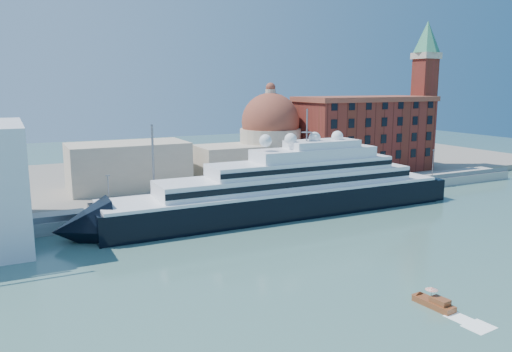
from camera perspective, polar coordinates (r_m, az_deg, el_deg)
ground at (r=90.68m, az=6.73°, el=-8.18°), size 400.00×400.00×0.00m
quay at (r=119.07m, az=-2.26°, el=-2.98°), size 180.00×10.00×2.50m
land at (r=156.63m, az=-8.46°, el=0.06°), size 260.00×72.00×2.00m
quay_fence at (r=114.67m, az=-1.34°, el=-2.55°), size 180.00×0.10×1.20m
superyacht at (r=110.28m, az=1.84°, el=-2.20°), size 91.98×12.75×27.49m
water_taxi at (r=71.42m, az=19.75°, el=-13.44°), size 2.44×5.85×2.70m
warehouse at (r=159.46m, az=12.27°, el=4.76°), size 43.00×19.00×23.25m
campanile at (r=174.81m, az=18.70°, el=9.85°), size 8.40×8.40×47.00m
church at (r=141.29m, az=-3.90°, el=3.10°), size 66.00×18.00×25.50m
lamp_posts at (r=111.22m, az=-7.88°, el=0.49°), size 120.80×2.40×18.00m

